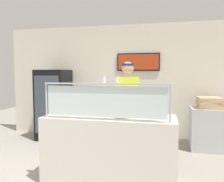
{
  "coord_description": "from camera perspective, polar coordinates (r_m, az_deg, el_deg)",
  "views": [
    {
      "loc": [
        1.68,
        -2.78,
        1.56
      ],
      "look_at": [
        0.96,
        0.39,
        1.31
      ],
      "focal_mm": 36.48,
      "sensor_mm": 36.0,
      "label": 1
    }
  ],
  "objects": [
    {
      "name": "pizza_tray",
      "position": [
        3.3,
        2.83,
        -5.95
      ],
      "size": [
        0.45,
        0.45,
        0.04
      ],
      "color": "#9EA0A8",
      "rests_on": "serving_counter"
    },
    {
      "name": "prep_shelf",
      "position": [
        5.1,
        22.95,
        -8.77
      ],
      "size": [
        0.7,
        0.55,
        0.86
      ],
      "primitive_type": "cube",
      "color": "#B7BABF",
      "rests_on": "ground"
    },
    {
      "name": "worker_figure",
      "position": [
        3.96,
        3.98,
        -3.65
      ],
      "size": [
        0.41,
        0.5,
        1.76
      ],
      "color": "#23232D",
      "rests_on": "ground"
    },
    {
      "name": "shop_rear_unit",
      "position": [
        5.43,
        4.95,
        2.25
      ],
      "size": [
        6.26,
        0.13,
        2.7
      ],
      "color": "silver",
      "rests_on": "ground"
    },
    {
      "name": "ground_plane",
      "position": [
        4.16,
        1.62,
        -17.62
      ],
      "size": [
        12.0,
        12.0,
        0.0
      ],
      "primitive_type": "plane",
      "color": "gray",
      "rests_on": "ground"
    },
    {
      "name": "parmesan_shaker",
      "position": [
        2.94,
        -2.11,
        2.81
      ],
      "size": [
        0.06,
        0.06,
        0.09
      ],
      "color": "white",
      "rests_on": "sneeze_guard"
    },
    {
      "name": "pizza_server",
      "position": [
        3.28,
        2.34,
        -5.62
      ],
      "size": [
        0.09,
        0.28,
        0.01
      ],
      "primitive_type": "cube",
      "rotation": [
        0.0,
        0.0,
        0.07
      ],
      "color": "#ADAFB7",
      "rests_on": "pizza_tray"
    },
    {
      "name": "serving_counter",
      "position": [
        3.4,
        -0.56,
        -14.21
      ],
      "size": [
        1.86,
        0.7,
        0.95
      ],
      "primitive_type": "cube",
      "color": "silver",
      "rests_on": "ground"
    },
    {
      "name": "sneeze_guard",
      "position": [
        2.95,
        -1.88,
        -1.55
      ],
      "size": [
        1.69,
        0.06,
        0.49
      ],
      "color": "#B2B5BC",
      "rests_on": "serving_counter"
    },
    {
      "name": "pepper_flake_shaker",
      "position": [
        2.9,
        1.14,
        2.74
      ],
      "size": [
        0.06,
        0.06,
        0.09
      ],
      "color": "white",
      "rests_on": "sneeze_guard"
    },
    {
      "name": "drink_fridge",
      "position": [
        5.6,
        -14.38,
        -3.28
      ],
      "size": [
        0.7,
        0.67,
        1.65
      ],
      "color": "black",
      "rests_on": "ground"
    },
    {
      "name": "pizza_box_stack",
      "position": [
        5.0,
        23.23,
        -2.72
      ],
      "size": [
        0.48,
        0.47,
        0.22
      ],
      "color": "tan",
      "rests_on": "prep_shelf"
    }
  ]
}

